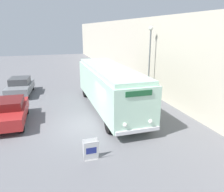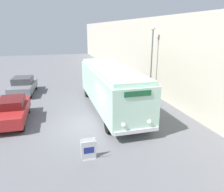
{
  "view_description": "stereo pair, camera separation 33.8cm",
  "coord_description": "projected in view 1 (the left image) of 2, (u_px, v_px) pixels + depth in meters",
  "views": [
    {
      "loc": [
        -2.16,
        -12.07,
        5.7
      ],
      "look_at": [
        1.59,
        -0.11,
        1.82
      ],
      "focal_mm": 35.0,
      "sensor_mm": 36.0,
      "label": 1
    },
    {
      "loc": [
        -1.83,
        -12.17,
        5.7
      ],
      "look_at": [
        1.59,
        -0.11,
        1.82
      ],
      "focal_mm": 35.0,
      "sensor_mm": 36.0,
      "label": 2
    }
  ],
  "objects": [
    {
      "name": "streetlamp",
      "position": [
        150.0,
        51.0,
        18.11
      ],
      "size": [
        0.36,
        0.36,
        5.91
      ],
      "color": "#595E60",
      "rests_on": "ground_plane"
    },
    {
      "name": "parked_car_mid",
      "position": [
        20.0,
        86.0,
        19.56
      ],
      "size": [
        2.32,
        4.36,
        1.52
      ],
      "rotation": [
        0.0,
        0.0,
        -0.1
      ],
      "color": "black",
      "rests_on": "ground_plane"
    },
    {
      "name": "sign_board",
      "position": [
        91.0,
        150.0,
        9.78
      ],
      "size": [
        0.68,
        0.37,
        0.98
      ],
      "color": "gray",
      "rests_on": "ground_plane"
    },
    {
      "name": "parked_car_near",
      "position": [
        11.0,
        111.0,
        13.52
      ],
      "size": [
        1.85,
        4.4,
        1.54
      ],
      "rotation": [
        0.0,
        0.0,
        -0.03
      ],
      "color": "black",
      "rests_on": "ground_plane"
    },
    {
      "name": "vintage_bus",
      "position": [
        110.0,
        86.0,
        15.59
      ],
      "size": [
        2.58,
        10.21,
        3.13
      ],
      "color": "black",
      "rests_on": "ground_plane"
    },
    {
      "name": "ground_plane",
      "position": [
        87.0,
        126.0,
        13.3
      ],
      "size": [
        80.0,
        80.0,
        0.0
      ],
      "primitive_type": "plane",
      "color": "slate"
    },
    {
      "name": "building_wall_right",
      "position": [
        133.0,
        52.0,
        23.47
      ],
      "size": [
        0.3,
        60.0,
        6.67
      ],
      "color": "beige",
      "rests_on": "ground_plane"
    }
  ]
}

